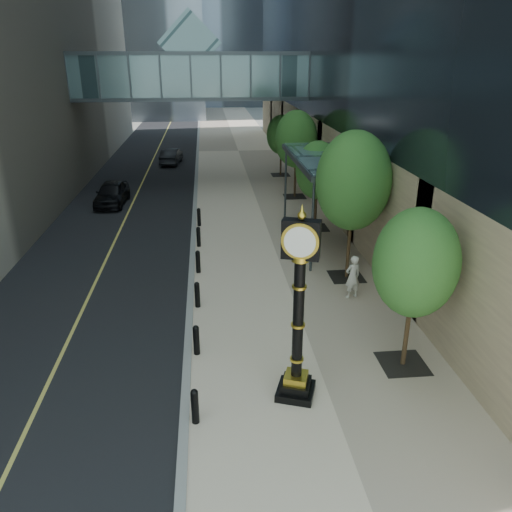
# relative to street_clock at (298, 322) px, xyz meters

# --- Properties ---
(ground) EXTENTS (320.00, 320.00, 0.00)m
(ground) POSITION_rel_street_clock_xyz_m (-0.06, -1.87, -2.38)
(ground) COLOR gray
(ground) RESTS_ON ground
(road) EXTENTS (8.00, 180.00, 0.02)m
(road) POSITION_rel_street_clock_xyz_m (-7.06, 38.13, -2.37)
(road) COLOR black
(road) RESTS_ON ground
(sidewalk) EXTENTS (8.00, 180.00, 0.06)m
(sidewalk) POSITION_rel_street_clock_xyz_m (0.94, 38.13, -2.35)
(sidewalk) COLOR beige
(sidewalk) RESTS_ON ground
(curb) EXTENTS (0.25, 180.00, 0.07)m
(curb) POSITION_rel_street_clock_xyz_m (-3.06, 38.13, -2.34)
(curb) COLOR gray
(curb) RESTS_ON ground
(skywalk) EXTENTS (17.00, 4.20, 5.80)m
(skywalk) POSITION_rel_street_clock_xyz_m (-3.06, 26.13, 5.34)
(skywalk) COLOR slate
(skywalk) RESTS_ON ground
(entrance_canopy) EXTENTS (3.00, 8.00, 4.38)m
(entrance_canopy) POSITION_rel_street_clock_xyz_m (3.41, 12.13, 1.81)
(entrance_canopy) COLOR #383F44
(entrance_canopy) RESTS_ON ground
(bollard_row) EXTENTS (0.20, 16.20, 0.90)m
(bollard_row) POSITION_rel_street_clock_xyz_m (-2.76, 7.13, -1.87)
(bollard_row) COLOR black
(bollard_row) RESTS_ON sidewalk
(street_trees) EXTENTS (3.00, 28.33, 6.17)m
(street_trees) POSITION_rel_street_clock_xyz_m (3.54, 13.19, 1.34)
(street_trees) COLOR black
(street_trees) RESTS_ON sidewalk
(street_clock) EXTENTS (1.28, 1.28, 5.34)m
(street_clock) POSITION_rel_street_clock_xyz_m (0.00, 0.00, 0.00)
(street_clock) COLOR black
(street_clock) RESTS_ON sidewalk
(pedestrian) EXTENTS (0.73, 0.59, 1.75)m
(pedestrian) POSITION_rel_street_clock_xyz_m (3.21, 5.74, -1.44)
(pedestrian) COLOR beige
(pedestrian) RESTS_ON sidewalk
(car_near) EXTENTS (1.92, 4.33, 1.45)m
(car_near) POSITION_rel_street_clock_xyz_m (-8.27, 20.13, -1.63)
(car_near) COLOR black
(car_near) RESTS_ON road
(car_far) EXTENTS (1.88, 4.17, 1.33)m
(car_far) POSITION_rel_street_clock_xyz_m (-5.25, 32.58, -1.69)
(car_far) COLOR black
(car_far) RESTS_ON road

